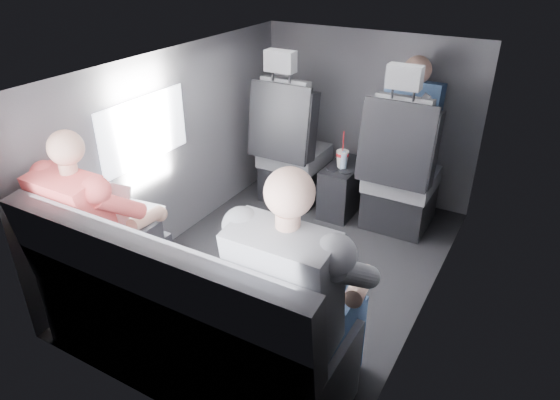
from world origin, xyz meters
The scene contains 19 objects.
floor centered at (0.00, 0.00, 0.00)m, with size 2.60×2.60×0.00m, color black.
ceiling centered at (0.00, 0.00, 1.35)m, with size 2.60×2.60×0.00m, color #B2B2AD.
panel_left centered at (-0.90, 0.00, 0.68)m, with size 0.02×2.60×1.35m, color #56565B.
panel_right centered at (0.90, 0.00, 0.68)m, with size 0.02×2.60×1.35m, color #56565B.
panel_front centered at (0.00, 1.30, 0.68)m, with size 1.80×0.02×1.35m, color #56565B.
panel_back centered at (0.00, -1.30, 0.68)m, with size 1.80×0.02×1.35m, color #56565B.
side_window centered at (-0.88, -0.30, 0.90)m, with size 0.02×0.75×0.42m, color white.
seatbelt centered at (0.45, 0.67, 0.80)m, with size 0.05×0.01×0.65m, color black.
front_seat_left centered at (-0.45, 0.84, 0.40)m, with size 0.52×0.58×1.26m.
front_seat_right centered at (0.45, 0.84, 0.40)m, with size 0.52×0.58×1.26m.
center_console centered at (0.00, 0.88, 0.20)m, with size 0.24×0.48×0.41m.
rear_bench centered at (0.00, -1.06, 0.31)m, with size 1.60×0.57×0.92m.
soda_cup centered at (0.00, 0.83, 0.47)m, with size 0.10×0.10×0.29m.
water_bottle centered at (0.02, 0.81, 0.47)m, with size 0.05×0.05×0.14m.
laptop_white centered at (-0.66, -0.78, 0.64)m, with size 0.37×0.35×0.25m.
laptop_black centered at (0.52, -0.83, 0.63)m, with size 0.37×0.36×0.24m.
passenger_rear_left centered at (-0.61, -0.97, 0.62)m, with size 0.48×0.60×1.19m.
passenger_rear_right centered at (0.57, -0.97, 0.65)m, with size 0.53×0.64×1.27m.
passenger_front_right centered at (0.41, 1.10, 0.75)m, with size 0.40×0.40×0.81m.
Camera 1 is at (1.32, -2.45, 1.98)m, focal length 32.00 mm.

